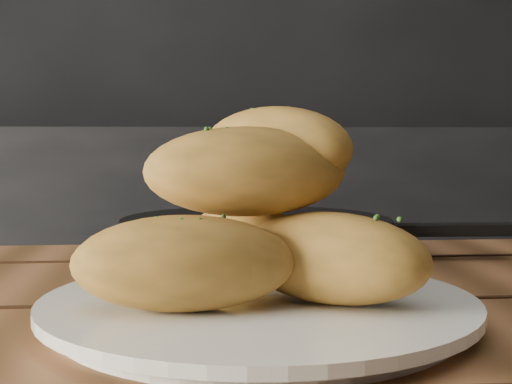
# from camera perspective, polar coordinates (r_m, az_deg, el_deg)

# --- Properties ---
(counter) EXTENTS (2.80, 0.60, 0.90)m
(counter) POSITION_cam_1_polar(r_m,az_deg,el_deg) (1.72, -12.29, -10.18)
(counter) COLOR black
(counter) RESTS_ON ground
(plate) EXTENTS (0.30, 0.30, 0.02)m
(plate) POSITION_cam_1_polar(r_m,az_deg,el_deg) (0.50, 0.21, -9.32)
(plate) COLOR white
(plate) RESTS_ON table
(bread_rolls) EXTENTS (0.25, 0.22, 0.13)m
(bread_rolls) POSITION_cam_1_polar(r_m,az_deg,el_deg) (0.49, -0.92, -2.60)
(bread_rolls) COLOR #B77C32
(bread_rolls) RESTS_ON plate
(skillet) EXTENTS (0.42, 0.28, 0.05)m
(skillet) POSITION_cam_1_polar(r_m,az_deg,el_deg) (0.75, 0.18, -3.77)
(skillet) COLOR black
(skillet) RESTS_ON table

